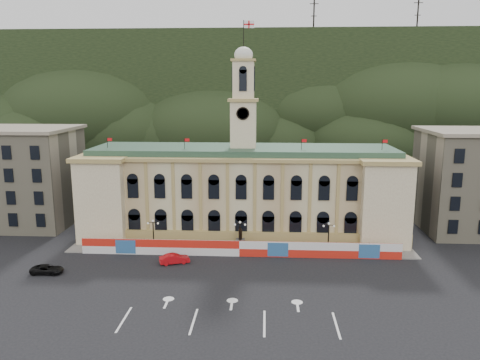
# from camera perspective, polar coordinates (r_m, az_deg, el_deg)

# --- Properties ---
(ground) EXTENTS (260.00, 260.00, 0.00)m
(ground) POSITION_cam_1_polar(r_m,az_deg,el_deg) (60.31, -0.91, -14.27)
(ground) COLOR black
(ground) RESTS_ON ground
(lane_markings) EXTENTS (26.00, 10.00, 0.02)m
(lane_markings) POSITION_cam_1_polar(r_m,az_deg,el_deg) (55.85, -1.29, -16.47)
(lane_markings) COLOR white
(lane_markings) RESTS_ON ground
(hill_ridge) EXTENTS (230.00, 80.00, 64.00)m
(hill_ridge) POSITION_cam_1_polar(r_m,az_deg,el_deg) (176.45, 1.91, 9.12)
(hill_ridge) COLOR black
(hill_ridge) RESTS_ON ground
(city_hall) EXTENTS (56.20, 17.60, 37.10)m
(city_hall) POSITION_cam_1_polar(r_m,az_deg,el_deg) (84.00, 0.40, -1.23)
(city_hall) COLOR beige
(city_hall) RESTS_ON ground
(side_building_left) EXTENTS (21.00, 17.00, 18.60)m
(side_building_left) POSITION_cam_1_polar(r_m,az_deg,el_deg) (98.70, -25.29, 0.44)
(side_building_left) COLOR tan
(side_building_left) RESTS_ON ground
(hoarding_fence) EXTENTS (50.00, 0.44, 2.50)m
(hoarding_fence) POSITION_cam_1_polar(r_m,az_deg,el_deg) (73.74, -0.04, -8.35)
(hoarding_fence) COLOR red
(hoarding_fence) RESTS_ON ground
(pavement) EXTENTS (56.00, 5.50, 0.16)m
(pavement) POSITION_cam_1_polar(r_m,az_deg,el_deg) (76.66, 0.03, -8.51)
(pavement) COLOR slate
(pavement) RESTS_ON ground
(statue) EXTENTS (1.40, 1.40, 3.72)m
(statue) POSITION_cam_1_polar(r_m,az_deg,el_deg) (76.53, 0.04, -7.66)
(statue) COLOR #595651
(statue) RESTS_ON ground
(lamp_left) EXTENTS (1.96, 0.44, 5.15)m
(lamp_left) POSITION_cam_1_polar(r_m,az_deg,el_deg) (77.00, -10.52, -6.26)
(lamp_left) COLOR black
(lamp_left) RESTS_ON ground
(lamp_center) EXTENTS (1.96, 0.44, 5.15)m
(lamp_center) POSITION_cam_1_polar(r_m,az_deg,el_deg) (74.99, 0.00, -6.55)
(lamp_center) COLOR black
(lamp_center) RESTS_ON ground
(lamp_right) EXTENTS (1.96, 0.44, 5.15)m
(lamp_right) POSITION_cam_1_polar(r_m,az_deg,el_deg) (75.56, 10.74, -6.61)
(lamp_right) COLOR black
(lamp_right) RESTS_ON ground
(red_sedan) EXTENTS (4.37, 5.47, 1.48)m
(red_sedan) POSITION_cam_1_polar(r_m,az_deg,el_deg) (71.68, -7.99, -9.49)
(red_sedan) COLOR #B80D12
(red_sedan) RESTS_ON ground
(black_suv) EXTENTS (2.25, 4.60, 1.26)m
(black_suv) POSITION_cam_1_polar(r_m,az_deg,el_deg) (72.76, -22.45, -10.04)
(black_suv) COLOR black
(black_suv) RESTS_ON ground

